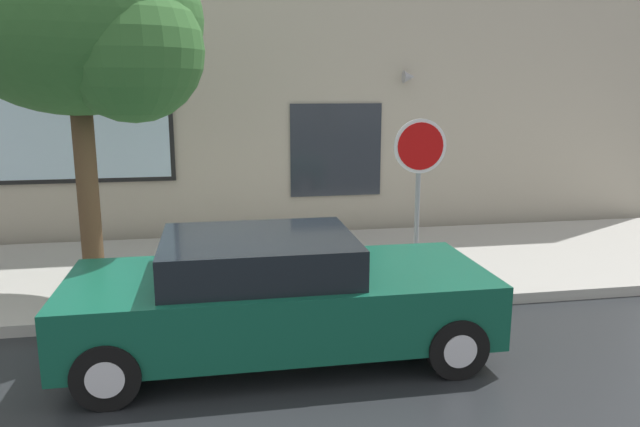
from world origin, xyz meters
name	(u,v)px	position (x,y,z in m)	size (l,w,h in m)	color
ground_plane	(171,363)	(0.00, 0.00, 0.00)	(60.00, 60.00, 0.00)	black
sidewalk	(184,273)	(0.00, 3.00, 0.07)	(20.00, 4.00, 0.15)	#A3A099
building_facade	(180,55)	(-0.02, 5.50, 3.48)	(20.00, 0.67, 7.00)	#B2A893
parked_car	(276,296)	(1.15, 0.02, 0.68)	(4.51, 1.92, 1.36)	#0F4C38
fire_hydrant	(242,258)	(0.87, 2.02, 0.55)	(0.30, 0.44, 0.81)	white
street_tree	(85,26)	(-0.95, 1.82, 3.64)	(3.15, 2.68, 4.77)	#4C3823
stop_sign	(419,168)	(3.36, 1.79, 1.80)	(0.76, 0.10, 2.34)	gray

